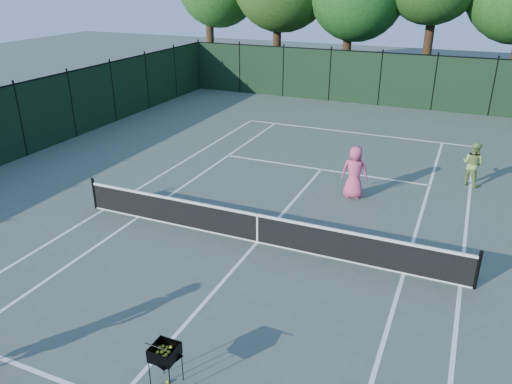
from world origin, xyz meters
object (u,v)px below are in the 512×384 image
at_px(player_pink, 355,172).
at_px(loose_ball_midcourt, 168,382).
at_px(player_green, 473,164).
at_px(ball_hopper, 165,353).

distance_m(player_pink, loose_ball_midcourt, 10.01).
relative_size(player_green, ball_hopper, 1.80).
bearing_deg(player_green, player_pink, 65.10).
bearing_deg(ball_hopper, loose_ball_midcourt, 124.31).
distance_m(player_green, ball_hopper, 13.62).
xyz_separation_m(ball_hopper, loose_ball_midcourt, (-0.01, 0.03, -0.72)).
xyz_separation_m(player_pink, ball_hopper, (-1.16, -9.93, -0.16)).
relative_size(player_pink, ball_hopper, 2.03).
relative_size(player_green, loose_ball_midcourt, 23.86).
height_order(player_green, loose_ball_midcourt, player_green).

